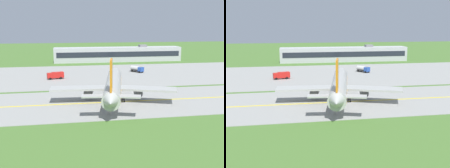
% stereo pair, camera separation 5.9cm
% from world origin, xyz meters
% --- Properties ---
extents(ground_plane, '(500.00, 500.00, 0.00)m').
position_xyz_m(ground_plane, '(0.00, 0.00, 0.00)').
color(ground_plane, '#47702D').
extents(taxiway_strip, '(240.00, 28.00, 0.10)m').
position_xyz_m(taxiway_strip, '(0.00, 0.00, 0.05)').
color(taxiway_strip, gray).
rests_on(taxiway_strip, ground).
extents(apron_pad, '(140.00, 52.00, 0.10)m').
position_xyz_m(apron_pad, '(10.00, 42.00, 0.05)').
color(apron_pad, gray).
rests_on(apron_pad, ground).
extents(taxiway_centreline, '(220.00, 0.60, 0.01)m').
position_xyz_m(taxiway_centreline, '(0.00, 0.00, 0.11)').
color(taxiway_centreline, yellow).
rests_on(taxiway_centreline, taxiway_strip).
extents(airplane_lead, '(32.15, 39.41, 12.70)m').
position_xyz_m(airplane_lead, '(-1.65, 1.54, 4.13)').
color(airplane_lead, '#ADADA8').
rests_on(airplane_lead, ground).
extents(service_truck_baggage, '(5.12, 6.09, 2.65)m').
position_xyz_m(service_truck_baggage, '(16.14, 44.69, 1.53)').
color(service_truck_baggage, '#264CA5').
rests_on(service_truck_baggage, ground).
extents(service_truck_fuel, '(6.29, 3.28, 2.60)m').
position_xyz_m(service_truck_fuel, '(-17.25, 34.85, 1.53)').
color(service_truck_fuel, red).
rests_on(service_truck_fuel, ground).
extents(terminal_building, '(68.99, 8.96, 8.92)m').
position_xyz_m(terminal_building, '(15.43, 82.28, 3.88)').
color(terminal_building, '#B2B2B7').
rests_on(terminal_building, ground).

